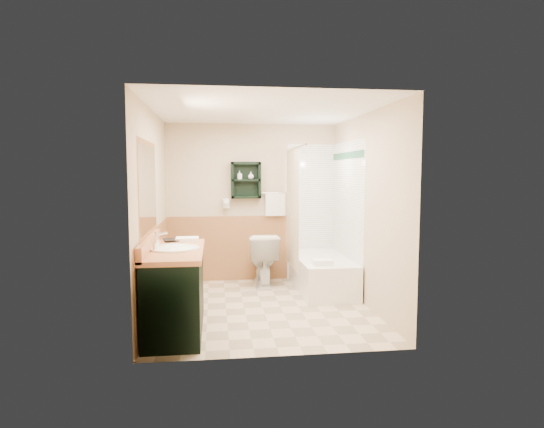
# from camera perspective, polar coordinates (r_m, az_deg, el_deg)

# --- Properties ---
(floor) EXTENTS (3.00, 3.00, 0.00)m
(floor) POSITION_cam_1_polar(r_m,az_deg,el_deg) (5.73, -1.20, -11.66)
(floor) COLOR beige
(floor) RESTS_ON ground
(back_wall) EXTENTS (2.60, 0.04, 2.40)m
(back_wall) POSITION_cam_1_polar(r_m,az_deg,el_deg) (7.01, -2.53, 1.43)
(back_wall) COLOR beige
(back_wall) RESTS_ON ground
(left_wall) EXTENTS (0.04, 3.00, 2.40)m
(left_wall) POSITION_cam_1_polar(r_m,az_deg,el_deg) (5.52, -14.97, 0.22)
(left_wall) COLOR beige
(left_wall) RESTS_ON ground
(right_wall) EXTENTS (0.04, 3.00, 2.40)m
(right_wall) POSITION_cam_1_polar(r_m,az_deg,el_deg) (5.79, 11.87, 0.51)
(right_wall) COLOR beige
(right_wall) RESTS_ON ground
(ceiling) EXTENTS (2.60, 3.00, 0.04)m
(ceiling) POSITION_cam_1_polar(r_m,az_deg,el_deg) (5.54, -1.25, 13.06)
(ceiling) COLOR white
(ceiling) RESTS_ON back_wall
(wainscot_left) EXTENTS (2.98, 2.98, 1.00)m
(wainscot_left) POSITION_cam_1_polar(r_m,az_deg,el_deg) (5.62, -14.44, -6.90)
(wainscot_left) COLOR #B27648
(wainscot_left) RESTS_ON left_wall
(wainscot_back) EXTENTS (2.58, 2.58, 1.00)m
(wainscot_back) POSITION_cam_1_polar(r_m,az_deg,el_deg) (7.06, -2.49, -4.27)
(wainscot_back) COLOR #B27648
(wainscot_back) RESTS_ON back_wall
(mirror_frame) EXTENTS (1.30, 1.30, 1.00)m
(mirror_frame) POSITION_cam_1_polar(r_m,az_deg,el_deg) (4.96, -15.32, 3.12)
(mirror_frame) COLOR #935730
(mirror_frame) RESTS_ON left_wall
(mirror_glass) EXTENTS (1.20, 1.20, 0.90)m
(mirror_glass) POSITION_cam_1_polar(r_m,az_deg,el_deg) (4.96, -15.26, 3.13)
(mirror_glass) COLOR white
(mirror_glass) RESTS_ON left_wall
(tile_right) EXTENTS (1.50, 1.50, 2.10)m
(tile_right) POSITION_cam_1_polar(r_m,az_deg,el_deg) (6.51, 9.35, -0.26)
(tile_right) COLOR white
(tile_right) RESTS_ON right_wall
(tile_back) EXTENTS (0.95, 0.95, 2.10)m
(tile_back) POSITION_cam_1_polar(r_m,az_deg,el_deg) (7.14, 5.73, 0.27)
(tile_back) COLOR white
(tile_back) RESTS_ON back_wall
(tile_accent) EXTENTS (1.50, 1.50, 0.10)m
(tile_accent) POSITION_cam_1_polar(r_m,az_deg,el_deg) (6.48, 9.38, 7.24)
(tile_accent) COLOR #164D30
(tile_accent) RESTS_ON right_wall
(wall_shelf) EXTENTS (0.45, 0.15, 0.55)m
(wall_shelf) POSITION_cam_1_polar(r_m,az_deg,el_deg) (6.88, -3.30, 4.27)
(wall_shelf) COLOR black
(wall_shelf) RESTS_ON back_wall
(hair_dryer) EXTENTS (0.10, 0.24, 0.18)m
(hair_dryer) POSITION_cam_1_polar(r_m,az_deg,el_deg) (6.90, -5.78, 1.34)
(hair_dryer) COLOR silver
(hair_dryer) RESTS_ON back_wall
(towel_bar) EXTENTS (0.40, 0.06, 0.40)m
(towel_bar) POSITION_cam_1_polar(r_m,az_deg,el_deg) (6.97, 0.38, 2.64)
(towel_bar) COLOR silver
(towel_bar) RESTS_ON back_wall
(curtain_rod) EXTENTS (0.03, 1.60, 0.03)m
(curtain_rod) POSITION_cam_1_polar(r_m,az_deg,el_deg) (6.31, 2.88, 8.27)
(curtain_rod) COLOR silver
(curtain_rod) RESTS_ON back_wall
(shower_curtain) EXTENTS (1.05, 1.05, 1.70)m
(shower_curtain) POSITION_cam_1_polar(r_m,az_deg,el_deg) (6.50, 2.57, 0.68)
(shower_curtain) COLOR beige
(shower_curtain) RESTS_ON curtain_rod
(vanity) EXTENTS (0.59, 1.38, 0.87)m
(vanity) POSITION_cam_1_polar(r_m,az_deg,el_deg) (4.93, -12.05, -9.32)
(vanity) COLOR black
(vanity) RESTS_ON ground
(bathtub) EXTENTS (0.70, 1.50, 0.47)m
(bathtub) POSITION_cam_1_polar(r_m,az_deg,el_deg) (6.53, 6.28, -7.46)
(bathtub) COLOR white
(bathtub) RESTS_ON ground
(toilet) EXTENTS (0.45, 0.78, 0.76)m
(toilet) POSITION_cam_1_polar(r_m,az_deg,el_deg) (6.78, -1.16, -5.69)
(toilet) COLOR white
(toilet) RESTS_ON ground
(counter_towel) EXTENTS (0.26, 0.20, 0.04)m
(counter_towel) POSITION_cam_1_polar(r_m,az_deg,el_deg) (5.38, -10.59, -3.11)
(counter_towel) COLOR silver
(counter_towel) RESTS_ON vanity
(vanity_book) EXTENTS (0.18, 0.06, 0.24)m
(vanity_book) POSITION_cam_1_polar(r_m,az_deg,el_deg) (5.37, -13.44, -2.10)
(vanity_book) COLOR black
(vanity_book) RESTS_ON vanity
(tub_towel) EXTENTS (0.25, 0.21, 0.07)m
(tub_towel) POSITION_cam_1_polar(r_m,az_deg,el_deg) (5.96, 6.34, -6.03)
(tub_towel) COLOR silver
(tub_towel) RESTS_ON bathtub
(soap_bottle_a) EXTENTS (0.09, 0.14, 0.06)m
(soap_bottle_a) POSITION_cam_1_polar(r_m,az_deg,el_deg) (6.87, -4.10, 4.63)
(soap_bottle_a) COLOR white
(soap_bottle_a) RESTS_ON wall_shelf
(soap_bottle_b) EXTENTS (0.11, 0.13, 0.09)m
(soap_bottle_b) POSITION_cam_1_polar(r_m,az_deg,el_deg) (6.88, -2.67, 4.75)
(soap_bottle_b) COLOR white
(soap_bottle_b) RESTS_ON wall_shelf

